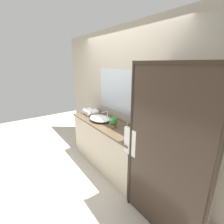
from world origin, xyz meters
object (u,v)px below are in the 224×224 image
object	(u,v)px
amenity_bottle_lotion	(127,124)
rolled_towel_far_edge	(93,113)
rolled_towel_middle	(91,112)
potted_plant	(113,122)
amenity_bottle_conditioner	(128,131)
faucet	(107,116)
amenity_bottle_shampoo	(142,131)
sink_basin	(100,118)
soap_dish	(131,129)
rolled_towel_near_edge	(87,111)

from	to	relation	value
amenity_bottle_lotion	rolled_towel_far_edge	world-z (taller)	rolled_towel_far_edge
rolled_towel_middle	potted_plant	bearing A→B (deg)	-2.13
amenity_bottle_conditioner	faucet	bearing A→B (deg)	170.67
amenity_bottle_shampoo	rolled_towel_far_edge	xyz separation A→B (m)	(-1.26, -0.20, 0.02)
sink_basin	faucet	bearing A→B (deg)	90.00
faucet	potted_plant	world-z (taller)	potted_plant
soap_dish	rolled_towel_middle	world-z (taller)	rolled_towel_middle
sink_basin	rolled_towel_near_edge	bearing A→B (deg)	178.72
soap_dish	amenity_bottle_conditioner	bearing A→B (deg)	-55.10
rolled_towel_far_edge	rolled_towel_middle	bearing A→B (deg)	171.58
rolled_towel_near_edge	rolled_towel_middle	bearing A→B (deg)	21.64
faucet	rolled_towel_far_edge	size ratio (longest dim) A/B	0.70
potted_plant	amenity_bottle_conditioner	xyz separation A→B (m)	(0.36, 0.02, -0.06)
sink_basin	rolled_towel_near_edge	world-z (taller)	rolled_towel_near_edge
soap_dish	sink_basin	bearing A→B (deg)	-164.38
faucet	rolled_towel_far_edge	bearing A→B (deg)	-158.59
amenity_bottle_lotion	rolled_towel_far_edge	xyz separation A→B (m)	(-0.87, -0.22, 0.01)
amenity_bottle_conditioner	soap_dish	bearing A→B (deg)	124.90
rolled_towel_near_edge	potted_plant	bearing A→B (deg)	0.63
amenity_bottle_lotion	rolled_towel_near_edge	world-z (taller)	rolled_towel_near_edge
rolled_towel_near_edge	rolled_towel_far_edge	size ratio (longest dim) A/B	0.77
rolled_towel_far_edge	faucet	bearing A→B (deg)	21.41
faucet	amenity_bottle_lotion	xyz separation A→B (m)	(0.52, 0.08, -0.01)
sink_basin	potted_plant	bearing A→B (deg)	3.21
potted_plant	soap_dish	xyz separation A→B (m)	(0.26, 0.17, -0.08)
sink_basin	potted_plant	size ratio (longest dim) A/B	2.62
soap_dish	amenity_bottle_lotion	world-z (taller)	amenity_bottle_lotion
rolled_towel_middle	rolled_towel_far_edge	world-z (taller)	rolled_towel_far_edge
potted_plant	sink_basin	bearing A→B (deg)	-176.79
rolled_towel_middle	rolled_towel_far_edge	xyz separation A→B (m)	(0.11, -0.02, 0.01)
sink_basin	rolled_towel_near_edge	size ratio (longest dim) A/B	2.56
amenity_bottle_lotion	rolled_towel_middle	xyz separation A→B (m)	(-0.98, -0.20, 0.01)
soap_dish	faucet	bearing A→B (deg)	-178.83
faucet	potted_plant	bearing A→B (deg)	-19.97
sink_basin	rolled_towel_far_edge	xyz separation A→B (m)	(-0.35, 0.04, 0.01)
potted_plant	soap_dish	bearing A→B (deg)	32.65
soap_dish	rolled_towel_middle	size ratio (longest dim) A/B	0.40
soap_dish	rolled_towel_middle	bearing A→B (deg)	-173.29
potted_plant	amenity_bottle_conditioner	distance (m)	0.36
potted_plant	rolled_towel_middle	world-z (taller)	potted_plant
rolled_towel_far_edge	potted_plant	bearing A→B (deg)	-1.22
amenity_bottle_shampoo	rolled_towel_near_edge	distance (m)	1.49
amenity_bottle_lotion	soap_dish	bearing A→B (deg)	-22.01
amenity_bottle_conditioner	rolled_towel_near_edge	size ratio (longest dim) A/B	0.46
rolled_towel_far_edge	rolled_towel_near_edge	bearing A→B (deg)	-172.91
faucet	amenity_bottle_lotion	size ratio (longest dim) A/B	1.86
faucet	rolled_towel_far_edge	world-z (taller)	faucet
potted_plant	faucet	bearing A→B (deg)	160.03
potted_plant	amenity_bottle_shampoo	bearing A→B (deg)	23.72
rolled_towel_far_edge	soap_dish	bearing A→B (deg)	8.31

